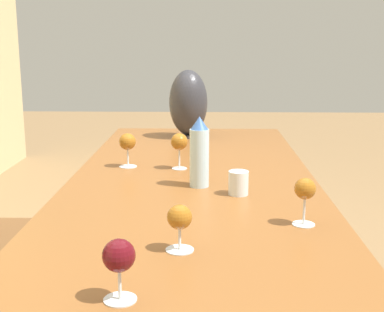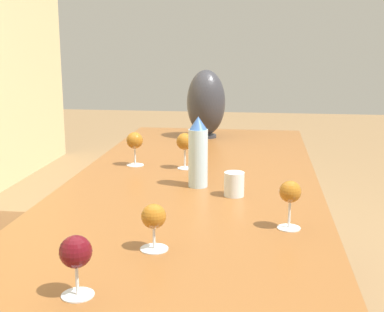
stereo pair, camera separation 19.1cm
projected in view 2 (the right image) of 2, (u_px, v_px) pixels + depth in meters
name	position (u px, v px, depth m)	size (l,w,h in m)	color
dining_table	(194.00, 196.00, 2.01)	(2.21, 0.91, 0.72)	brown
water_bottle	(198.00, 153.00, 1.86)	(0.07, 0.07, 0.25)	silver
water_tumbler	(234.00, 184.00, 1.77)	(0.07, 0.07, 0.08)	silver
vase	(206.00, 103.00, 2.77)	(0.20, 0.20, 0.35)	#2D2D33
wine_glass_0	(185.00, 142.00, 2.12)	(0.07, 0.07, 0.15)	silver
wine_glass_1	(154.00, 218.00, 1.31)	(0.07, 0.07, 0.12)	silver
wine_glass_2	(290.00, 194.00, 1.45)	(0.06, 0.06, 0.14)	silver
wine_glass_3	(76.00, 254.00, 1.07)	(0.07, 0.07, 0.13)	silver
wine_glass_4	(135.00, 142.00, 2.17)	(0.07, 0.07, 0.14)	silver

